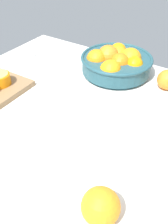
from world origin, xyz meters
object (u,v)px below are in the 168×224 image
fruit_bowl (116,63)px  loose_orange_1 (101,206)px  loose_orange_0 (167,80)px  spoon (42,56)px

fruit_bowl → loose_orange_1: 62.25cm
loose_orange_0 → spoon: 55.74cm
fruit_bowl → spoon: (-34.78, -4.28, -4.46)cm
loose_orange_0 → loose_orange_1: size_ratio=0.89×
spoon → fruit_bowl: bearing=7.0°
fruit_bowl → loose_orange_1: size_ratio=3.40×
loose_orange_1 → spoon: 80.29cm
loose_orange_1 → spoon: bearing=139.4°
loose_orange_0 → spoon: size_ratio=0.43×
loose_orange_1 → spoon: size_ratio=0.49×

